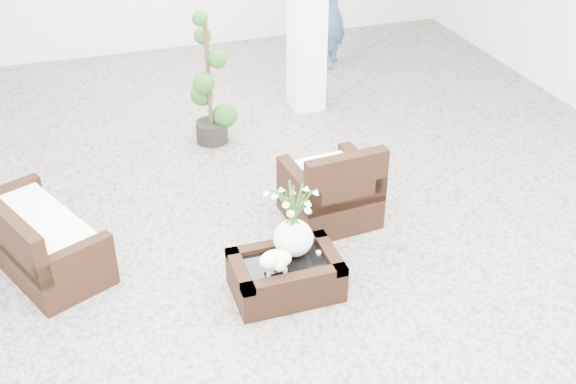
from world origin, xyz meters
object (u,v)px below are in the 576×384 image
object	(u,v)px
coffee_table	(286,277)
topiary	(209,80)
loveseat	(38,228)
armchair	(330,180)

from	to	relation	value
coffee_table	topiary	distance (m)	2.97
loveseat	topiary	distance (m)	2.73
loveseat	topiary	world-z (taller)	topiary
armchair	loveseat	world-z (taller)	armchair
coffee_table	armchair	bearing A→B (deg)	51.22
coffee_table	topiary	xyz separation A→B (m)	(0.03, 2.90, 0.63)
armchair	topiary	bearing A→B (deg)	-74.35
coffee_table	topiary	world-z (taller)	topiary
coffee_table	loveseat	distance (m)	2.22
loveseat	topiary	xyz separation A→B (m)	(1.97, 1.85, 0.40)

